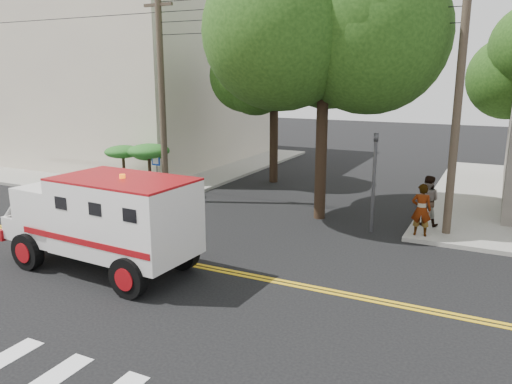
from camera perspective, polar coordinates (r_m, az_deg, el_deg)
The scene contains 13 objects.
ground at distance 15.15m, azimuth -6.51°, elevation -8.41°, with size 100.00×100.00×0.00m, color black.
sidewalk_nw at distance 33.47m, azimuth -13.53°, elevation 3.42°, with size 17.00×17.00×0.15m, color gray.
building_left at distance 35.46m, azimuth -14.95°, elevation 12.12°, with size 16.00×14.00×10.00m, color beige.
utility_pole_left at distance 22.25m, azimuth -10.68°, elevation 10.26°, with size 0.28×0.28×9.00m, color #382D23.
utility_pole_right at distance 18.07m, azimuth 22.03°, elevation 8.91°, with size 0.28×0.28×9.00m, color #382D23.
tree_main at distance 18.97m, azimuth 8.90°, elevation 18.03°, with size 6.08×5.70×9.85m.
tree_left at distance 25.77m, azimuth 2.58°, elevation 13.58°, with size 4.48×4.20×7.70m.
traffic_signal at distance 18.13m, azimuth 13.37°, elevation 2.26°, with size 0.15×0.18×3.60m.
accessibility_sign at distance 23.11m, azimuth -11.29°, elevation 2.50°, with size 0.45×0.10×2.02m.
palm_planter at distance 24.17m, azimuth -13.00°, elevation 3.56°, with size 3.52×2.63×2.36m.
armored_truck at distance 14.94m, azimuth -16.95°, elevation -2.74°, with size 6.30×2.79×2.82m.
pedestrian_a at distance 18.00m, azimuth 18.37°, elevation -1.94°, with size 0.67×0.44×1.83m, color gray.
pedestrian_b at distance 19.31m, azimuth 18.97°, elevation -0.92°, with size 0.90×0.71×1.86m, color gray.
Camera 1 is at (7.73, -11.78, 5.56)m, focal length 35.00 mm.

